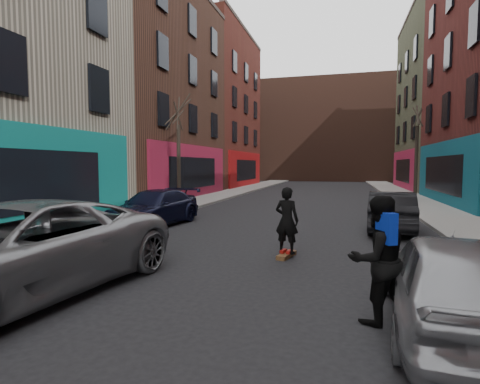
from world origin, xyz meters
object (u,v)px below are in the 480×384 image
Objects in this scene: parked_left_end at (154,208)px; skateboarder at (287,220)px; tree_right_far at (417,142)px; pedestrian at (378,259)px; parked_right_far at (454,282)px; parked_right_end at (391,211)px; parked_left_far at (15,250)px; skateboard at (286,255)px; tree_left_far at (179,142)px.

skateboarder reaches higher than parked_left_end.
pedestrian is (-3.70, -18.52, -2.63)m from tree_right_far.
pedestrian is at bearing -38.03° from parked_left_end.
pedestrian reaches higher than skateboarder.
parked_left_end is 9.85m from pedestrian.
parked_right_far is 1.00× the size of parked_right_end.
parked_left_far is at bearing -23.99° from pedestrian.
pedestrian is at bearing -49.47° from skateboard.
parked_right_far is (-2.75, -18.60, -2.85)m from tree_right_far.
tree_right_far is 16.19m from parked_left_end.
parked_left_end is at bearing -73.18° from pedestrian.
parked_right_far is 8.02m from parked_right_end.
parked_left_end reaches higher than skateboard.
parked_right_end is (9.83, -4.58, -2.72)m from tree_left_far.
parked_left_far is at bearing -77.06° from tree_left_far.
parked_left_far is at bearing -73.43° from parked_left_end.
tree_left_far is at bearing -19.62° from parked_right_end.
parked_left_end is (-10.80, -11.71, -2.88)m from tree_right_far.
parked_right_far is 4.39m from skateboarder.
tree_left_far reaches higher than skateboarder.
tree_right_far is at bearing -94.31° from parked_right_far.
tree_right_far is at bearing 25.82° from tree_left_far.
tree_left_far is 13.65m from parked_left_far.
parked_left_end is 5.58× the size of skateboard.
parked_right_end is 2.25× the size of pedestrian.
skateboard is at bearing -92.01° from pedestrian.
parked_left_end is at bearing -36.47° from parked_right_far.
skateboard is at bearing 63.15° from parked_right_end.
parked_right_far is at bearing 10.67° from parked_left_far.
parked_left_far is at bearing 8.10° from parked_right_far.
pedestrian is (1.75, -3.39, 0.85)m from skateboard.
parked_right_far is (9.65, -12.60, -2.70)m from tree_left_far.
tree_right_far is 8.50× the size of skateboard.
pedestrian is at bearing -0.31° from parked_right_far.
parked_right_end is at bearing 13.60° from parked_left_end.
tree_right_far is 16.46m from skateboard.
skateboarder is (6.95, -9.14, -2.48)m from tree_left_far.
tree_right_far is at bearing 53.10° from parked_left_end.
tree_left_far is 15.45m from pedestrian.
tree_left_far is 6.53m from parked_left_end.
parked_left_end is 2.49× the size of pedestrian.
pedestrian is at bearing 130.53° from skateboarder.
parked_left_far reaches higher than parked_left_end.
tree_right_far is 21.43m from parked_left_far.
parked_right_end is (-2.57, -10.58, -2.87)m from tree_right_far.
tree_right_far reaches higher than skateboard.
tree_left_far is 11.18m from parked_right_end.
skateboarder is (5.35, -3.43, 0.25)m from parked_left_end.
tree_left_far reaches higher than pedestrian.
parked_right_end is (6.83, 8.48, -0.14)m from parked_left_far.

